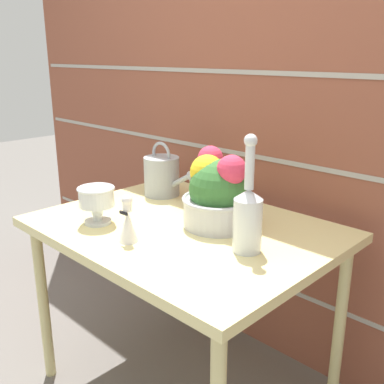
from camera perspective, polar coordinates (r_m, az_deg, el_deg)
brick_wall at (r=2.00m, az=9.82°, el=9.54°), size 3.60×0.08×2.20m
patio_table at (r=1.72m, az=-0.97°, el=-6.38°), size 1.09×0.83×0.74m
watering_can at (r=2.02m, az=-3.78°, el=2.13°), size 0.30×0.16×0.24m
crystal_pedestal_bowl at (r=1.72m, az=-12.03°, el=-0.92°), size 0.14×0.14×0.14m
flower_planter at (r=1.65m, az=3.28°, el=-0.08°), size 0.27×0.27×0.29m
glass_decanter at (r=1.44m, az=7.10°, el=-2.87°), size 0.09×0.09×0.39m
figurine_vase at (r=1.54m, az=-8.14°, el=-3.90°), size 0.07×0.07×0.17m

